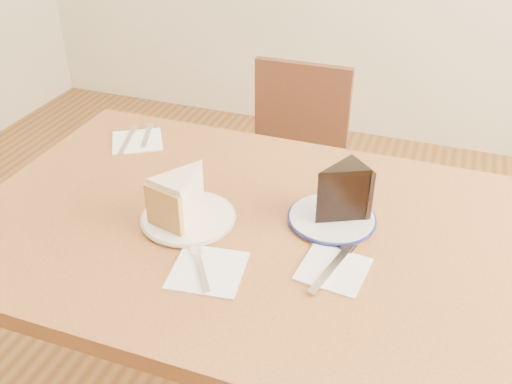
% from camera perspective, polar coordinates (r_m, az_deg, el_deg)
% --- Properties ---
extents(table, '(1.20, 0.80, 0.75)m').
position_cam_1_polar(table, '(1.29, -1.21, -6.58)').
color(table, '#583218').
rests_on(table, ground).
extents(chair_far, '(0.40, 0.40, 0.80)m').
position_cam_1_polar(chair_far, '(1.99, 3.40, 1.90)').
color(chair_far, black).
rests_on(chair_far, ground).
extents(plate_cream, '(0.20, 0.20, 0.01)m').
position_cam_1_polar(plate_cream, '(1.24, -6.77, -2.58)').
color(plate_cream, white).
rests_on(plate_cream, table).
extents(plate_navy, '(0.18, 0.18, 0.01)m').
position_cam_1_polar(plate_navy, '(1.24, 7.58, -2.65)').
color(plate_navy, silver).
rests_on(plate_navy, table).
extents(carrot_cake, '(0.12, 0.14, 0.09)m').
position_cam_1_polar(carrot_cake, '(1.22, -7.10, -0.33)').
color(carrot_cake, beige).
rests_on(carrot_cake, plate_cream).
extents(chocolate_cake, '(0.13, 0.13, 0.11)m').
position_cam_1_polar(chocolate_cake, '(1.21, 8.20, -0.33)').
color(chocolate_cake, black).
rests_on(chocolate_cake, plate_navy).
extents(napkin_cream, '(0.15, 0.15, 0.00)m').
position_cam_1_polar(napkin_cream, '(1.11, -4.84, -7.80)').
color(napkin_cream, white).
rests_on(napkin_cream, table).
extents(napkin_navy, '(0.14, 0.14, 0.00)m').
position_cam_1_polar(napkin_navy, '(1.12, 7.73, -7.65)').
color(napkin_navy, white).
rests_on(napkin_navy, table).
extents(napkin_spare, '(0.18, 0.18, 0.00)m').
position_cam_1_polar(napkin_spare, '(1.58, -11.79, 5.01)').
color(napkin_spare, white).
rests_on(napkin_spare, table).
extents(fork_cream, '(0.09, 0.12, 0.00)m').
position_cam_1_polar(fork_cream, '(1.11, -5.57, -7.57)').
color(fork_cream, white).
rests_on(fork_cream, napkin_cream).
extents(knife_navy, '(0.05, 0.17, 0.00)m').
position_cam_1_polar(knife_navy, '(1.11, 7.61, -7.53)').
color(knife_navy, silver).
rests_on(knife_navy, napkin_navy).
extents(fork_spare, '(0.06, 0.14, 0.00)m').
position_cam_1_polar(fork_spare, '(1.59, -10.85, 5.55)').
color(fork_spare, silver).
rests_on(fork_spare, napkin_spare).
extents(knife_spare, '(0.06, 0.16, 0.00)m').
position_cam_1_polar(knife_spare, '(1.58, -12.66, 5.13)').
color(knife_spare, silver).
rests_on(knife_spare, napkin_spare).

